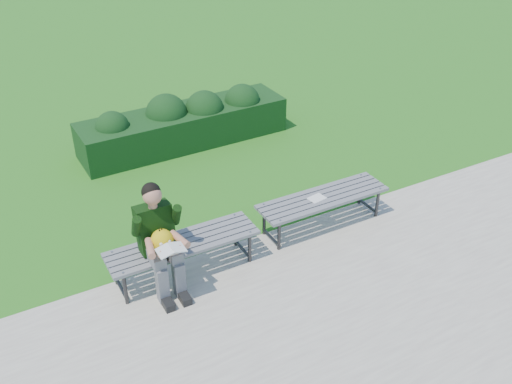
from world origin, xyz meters
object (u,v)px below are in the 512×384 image
(hedge, at_px, (185,122))
(bench_right, at_px, (323,200))
(paper_sheet, at_px, (317,198))
(seated_boy, at_px, (159,237))
(bench_left, at_px, (183,246))

(hedge, xyz_separation_m, bench_right, (0.63, -3.17, 0.02))
(paper_sheet, bearing_deg, bench_right, -0.00)
(hedge, bearing_deg, bench_right, -78.81)
(hedge, bearing_deg, paper_sheet, -80.56)
(hedge, relative_size, paper_sheet, 14.68)
(seated_boy, xyz_separation_m, paper_sheet, (2.20, 0.13, -0.24))
(bench_right, distance_m, seated_boy, 2.32)
(bench_left, height_order, paper_sheet, bench_left)
(hedge, bearing_deg, bench_left, -113.12)
(seated_boy, relative_size, paper_sheet, 5.42)
(seated_boy, bearing_deg, bench_right, 3.34)
(hedge, height_order, bench_left, hedge)
(bench_left, bearing_deg, hedge, 66.88)
(bench_right, height_order, paper_sheet, bench_right)
(seated_boy, height_order, paper_sheet, seated_boy)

